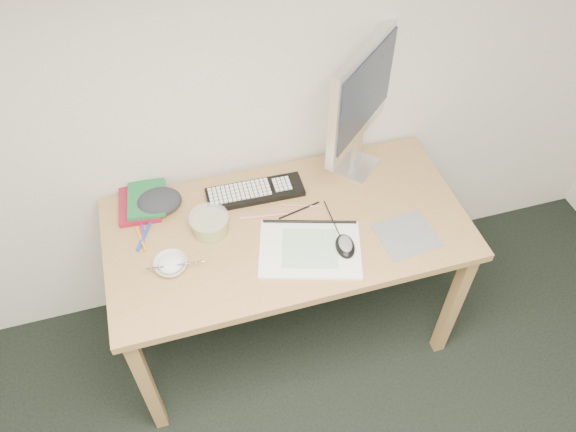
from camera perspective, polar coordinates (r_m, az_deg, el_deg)
name	(u,v)px	position (r m, az deg, el deg)	size (l,w,h in m)	color
desk	(287,240)	(2.24, -0.06, -2.40)	(1.40, 0.70, 0.75)	#AE8550
mousepad	(407,235)	(2.19, 11.97, -1.90)	(0.21, 0.19, 0.00)	slate
sketchpad	(310,249)	(2.10, 2.24, -3.39)	(0.38, 0.27, 0.01)	white
keyboard	(255,192)	(2.29, -3.36, 2.44)	(0.39, 0.13, 0.02)	black
monitor	(363,94)	(2.19, 7.67, 12.15)	(0.40, 0.37, 0.59)	silver
mouse	(345,244)	(2.09, 5.85, -2.85)	(0.07, 0.12, 0.04)	black
rice_bowl	(171,265)	(2.08, -11.82, -4.89)	(0.12, 0.12, 0.04)	silver
chopsticks	(174,265)	(2.05, -11.52, -4.93)	(0.02, 0.02, 0.21)	silver
fruit_tub	(210,224)	(2.15, -7.97, -0.76)	(0.15, 0.15, 0.07)	#F1ED55
book_red	(140,204)	(2.32, -14.82, 1.22)	(0.16, 0.22, 0.02)	maroon
book_green	(146,199)	(2.30, -14.18, 1.68)	(0.15, 0.20, 0.02)	#1A6B34
cloth_lump	(159,202)	(2.28, -12.94, 1.43)	(0.15, 0.12, 0.06)	#262A2E
pencil_pink	(264,216)	(2.21, -2.48, 0.00)	(0.01, 0.01, 0.19)	pink
pencil_tan	(300,206)	(2.24, 1.25, 1.05)	(0.01, 0.01, 0.17)	tan
pencil_black	(299,210)	(2.22, 1.14, 0.59)	(0.01, 0.01, 0.18)	black
marker_blue	(144,236)	(2.20, -14.42, -2.01)	(0.01, 0.01, 0.14)	#2045AE
marker_orange	(141,239)	(2.20, -14.70, -2.25)	(0.01, 0.01, 0.13)	orange
marker_purple	(143,236)	(2.21, -14.54, -1.95)	(0.01, 0.01, 0.12)	#7C2485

